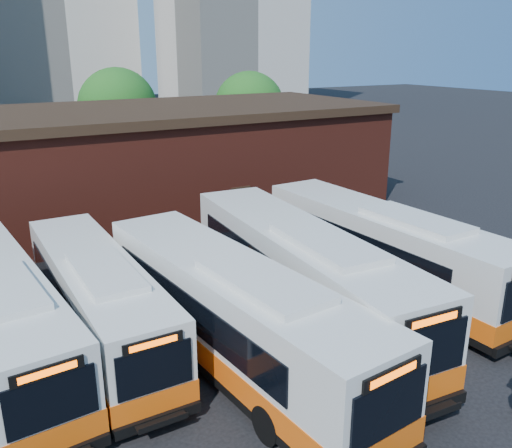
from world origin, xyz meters
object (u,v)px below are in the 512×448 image
bus_east (383,252)px  bus_mideast (301,278)px  bus_west (98,302)px  bus_farwest (3,322)px  bus_midwest (233,318)px

bus_east → bus_mideast: bearing=-174.1°
bus_west → bus_mideast: size_ratio=0.84×
bus_west → bus_east: 11.60m
bus_farwest → bus_mideast: bus_mideast is taller
bus_farwest → bus_east: size_ratio=0.93×
bus_east → bus_midwest: bearing=-168.2°
bus_midwest → bus_mideast: size_ratio=0.97×
bus_farwest → bus_midwest: 7.30m
bus_midwest → bus_west: bearing=126.7°
bus_west → bus_east: bearing=-8.3°
bus_midwest → bus_east: bus_midwest is taller
bus_farwest → bus_mideast: 10.10m
bus_farwest → bus_west: bearing=-5.2°
bus_west → bus_midwest: size_ratio=0.87×
bus_midwest → bus_farwest: bearing=144.4°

